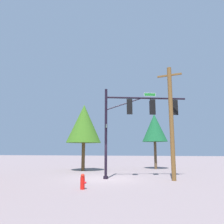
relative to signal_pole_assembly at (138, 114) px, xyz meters
The scene contains 6 objects.
ground_plane 5.48m from the signal_pole_assembly, 165.09° to the right, with size 120.00×120.00×0.00m, color gray.
signal_pole_assembly is the anchor object (origin of this frame).
utility_pole 2.66m from the signal_pole_assembly, 17.22° to the right, with size 1.77×0.60×8.26m.
fire_hydrant 7.33m from the signal_pole_assembly, 119.17° to the right, with size 0.33×0.24×0.83m.
tree_near 7.76m from the signal_pole_assembly, 139.42° to the left, with size 3.60×3.60×6.83m.
tree_mid 8.58m from the signal_pole_assembly, 80.04° to the left, with size 2.85×2.85×6.18m.
Camera 1 is at (3.22, -16.46, 2.15)m, focal length 35.21 mm.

